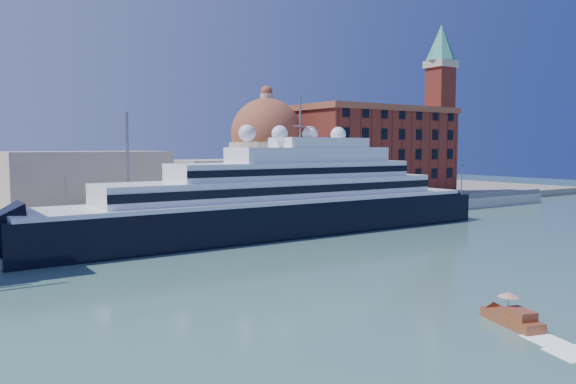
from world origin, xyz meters
TOP-DOWN VIEW (x-y plane):
  - ground at (0.00, 0.00)m, footprint 400.00×400.00m
  - quay at (0.00, 34.00)m, footprint 180.00×10.00m
  - land at (0.00, 75.00)m, footprint 260.00×72.00m
  - quay_fence at (0.00, 29.50)m, footprint 180.00×0.10m
  - superyacht at (-1.84, 23.00)m, footprint 93.04×12.90m
  - service_barge at (-37.19, 20.66)m, footprint 11.45×4.75m
  - water_taxi at (-7.95, -28.97)m, footprint 3.62×6.21m
  - warehouse at (52.00, 52.00)m, footprint 43.00×19.00m
  - campanile at (76.00, 52.00)m, footprint 8.40×8.40m
  - church at (6.39, 57.72)m, footprint 66.00×18.00m
  - lamp_posts at (-12.67, 32.27)m, footprint 120.80×2.40m

SIDE VIEW (x-z plane):
  - ground at x=0.00m, z-range 0.00..0.00m
  - water_taxi at x=-7.95m, z-range -0.73..2.07m
  - service_barge at x=-37.19m, z-range -0.53..1.98m
  - land at x=0.00m, z-range 0.00..2.00m
  - quay at x=0.00m, z-range 0.00..2.50m
  - quay_fence at x=0.00m, z-range 2.50..3.70m
  - superyacht at x=-1.84m, z-range -9.10..18.70m
  - lamp_posts at x=-12.67m, z-range 0.84..18.84m
  - church at x=6.39m, z-range -1.84..23.66m
  - warehouse at x=52.00m, z-range 2.16..25.41m
  - campanile at x=76.00m, z-range 5.26..52.26m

